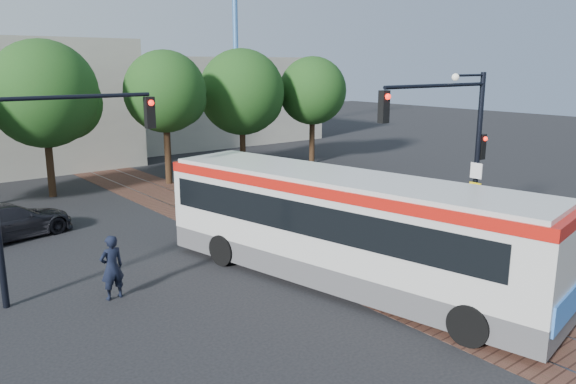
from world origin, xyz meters
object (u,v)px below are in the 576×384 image
(traffic_island, at_px, (469,239))
(officer, at_px, (112,267))
(city_bus, at_px, (342,224))
(signal_pole_main, at_px, (458,135))
(signal_pole_left, at_px, (36,163))
(parked_car, at_px, (8,222))

(traffic_island, bearing_deg, officer, 162.89)
(city_bus, relative_size, signal_pole_main, 2.12)
(traffic_island, bearing_deg, city_bus, 175.94)
(city_bus, xyz_separation_m, signal_pole_left, (-7.21, 4.47, 2.01))
(city_bus, height_order, signal_pole_left, signal_pole_left)
(traffic_island, height_order, signal_pole_main, signal_pole_main)
(signal_pole_main, distance_m, officer, 11.85)
(signal_pole_main, bearing_deg, officer, 161.91)
(signal_pole_main, height_order, signal_pole_left, signal_pole_main)
(traffic_island, distance_m, parked_car, 17.14)
(city_bus, relative_size, parked_car, 2.71)
(traffic_island, height_order, signal_pole_left, signal_pole_left)
(signal_pole_main, relative_size, parked_car, 1.28)
(city_bus, relative_size, traffic_island, 2.45)
(city_bus, relative_size, officer, 6.83)
(signal_pole_left, height_order, parked_car, signal_pole_left)
(signal_pole_main, bearing_deg, parked_car, 135.97)
(city_bus, distance_m, traffic_island, 6.18)
(traffic_island, xyz_separation_m, parked_car, (-12.73, 11.47, 0.35))
(signal_pole_main, height_order, parked_car, signal_pole_main)
(parked_car, bearing_deg, signal_pole_main, -146.47)
(city_bus, height_order, traffic_island, city_bus)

